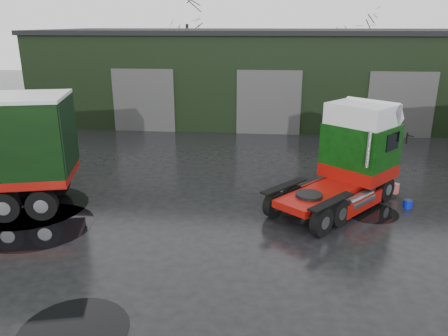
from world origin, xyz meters
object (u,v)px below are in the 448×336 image
Objects in this scene: hero_tractor at (335,160)px; tree_back_b at (355,56)px; wash_bucket at (408,204)px; tree_back_a at (187,44)px; warehouse at (269,73)px.

tree_back_b reaches higher than hero_tractor.
wash_bucket is at bearing 47.23° from hero_tractor.
tree_back_a is (-13.42, 27.32, 4.59)m from wash_bucket.
warehouse is 12.90m from tree_back_a.
wash_bucket is at bearing -72.63° from warehouse.
warehouse is at bearing 107.37° from wash_bucket.
tree_back_a is at bearing 151.44° from hero_tractor.
warehouse is 3.41× the size of tree_back_a.
tree_back_a is 16.03m from tree_back_b.
tree_back_a is at bearing 128.66° from warehouse.
tree_back_a reaches higher than hero_tractor.
warehouse is 4.32× the size of tree_back_b.
tree_back_a is at bearing 116.16° from wash_bucket.
hero_tractor is 3.44m from wash_bucket.
tree_back_b reaches higher than warehouse.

